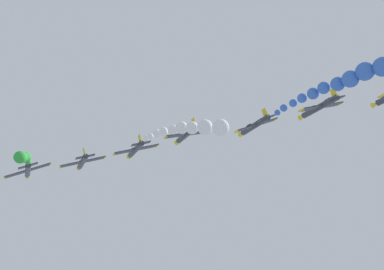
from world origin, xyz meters
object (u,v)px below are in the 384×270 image
(airplane_left_outer, at_px, (186,134))
(airplane_right_outer, at_px, (254,126))
(airplane_right_inner, at_px, (135,150))
(airplane_lead, at_px, (28,171))
(airplane_trailing, at_px, (319,107))
(airplane_left_inner, at_px, (82,162))

(airplane_left_outer, distance_m, airplane_right_outer, 13.22)
(airplane_right_inner, height_order, airplane_left_outer, airplane_left_outer)
(airplane_lead, bearing_deg, airplane_trailing, -37.77)
(airplane_lead, relative_size, airplane_left_outer, 1.00)
(airplane_lead, relative_size, airplane_trailing, 1.00)
(airplane_lead, relative_size, airplane_right_inner, 1.00)
(airplane_lead, xyz_separation_m, airplane_right_inner, (19.56, -13.73, 3.01))
(airplane_left_inner, bearing_deg, airplane_left_outer, -39.80)
(airplane_left_inner, relative_size, airplane_left_outer, 1.00)
(airplane_left_inner, xyz_separation_m, airplane_trailing, (36.89, -30.22, 6.39))
(airplane_right_inner, relative_size, airplane_trailing, 1.00)
(airplane_lead, xyz_separation_m, airplane_trailing, (47.18, -36.55, 7.74))
(airplane_right_inner, xyz_separation_m, airplane_right_outer, (18.82, -14.98, 2.67))
(airplane_left_inner, height_order, airplane_left_outer, airplane_left_outer)
(airplane_lead, bearing_deg, airplane_right_inner, -35.07)
(airplane_left_outer, bearing_deg, airplane_lead, 143.05)
(airplane_left_outer, distance_m, airplane_trailing, 25.12)
(airplane_left_outer, xyz_separation_m, airplane_right_outer, (10.63, -7.83, 0.63))
(airplane_left_outer, relative_size, airplane_right_outer, 1.00)
(airplane_left_outer, xyz_separation_m, airplane_trailing, (19.44, -15.68, 2.69))
(airplane_right_inner, bearing_deg, airplane_lead, 144.93)
(airplane_right_inner, bearing_deg, airplane_right_outer, -38.51)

